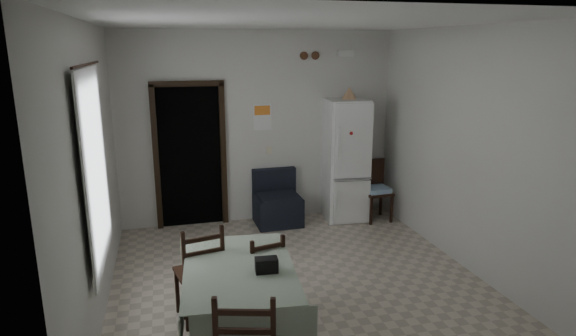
% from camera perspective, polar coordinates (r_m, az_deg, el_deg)
% --- Properties ---
extents(ground, '(4.50, 4.50, 0.00)m').
position_cam_1_polar(ground, '(5.72, 1.30, -13.45)').
color(ground, '#B3A692').
rests_on(ground, ground).
extents(ceiling, '(4.20, 4.50, 0.02)m').
position_cam_1_polar(ceiling, '(5.07, 1.49, 16.98)').
color(ceiling, white).
rests_on(ceiling, ground).
extents(wall_back, '(4.20, 0.02, 2.90)m').
position_cam_1_polar(wall_back, '(7.35, -3.46, 4.76)').
color(wall_back, silver).
rests_on(wall_back, ground).
extents(wall_front, '(4.20, 0.02, 2.90)m').
position_cam_1_polar(wall_front, '(3.20, 12.66, -8.25)').
color(wall_front, silver).
rests_on(wall_front, ground).
extents(wall_left, '(0.02, 4.50, 2.90)m').
position_cam_1_polar(wall_left, '(5.06, -22.11, -0.63)').
color(wall_left, silver).
rests_on(wall_left, ground).
extents(wall_right, '(0.02, 4.50, 2.90)m').
position_cam_1_polar(wall_right, '(6.12, 20.68, 1.92)').
color(wall_right, silver).
rests_on(wall_right, ground).
extents(doorway, '(1.06, 0.52, 2.22)m').
position_cam_1_polar(doorway, '(7.50, -11.61, 1.65)').
color(doorway, black).
rests_on(doorway, ground).
extents(window_recess, '(0.10, 1.20, 1.60)m').
position_cam_1_polar(window_recess, '(4.85, -23.09, -0.11)').
color(window_recess, silver).
rests_on(window_recess, ground).
extents(curtain, '(0.02, 1.45, 1.85)m').
position_cam_1_polar(curtain, '(4.84, -21.80, -0.03)').
color(curtain, silver).
rests_on(curtain, ground).
extents(curtain_rod, '(0.02, 1.60, 0.02)m').
position_cam_1_polar(curtain_rod, '(4.71, -22.76, 11.25)').
color(curtain_rod, black).
rests_on(curtain_rod, ground).
extents(calendar, '(0.28, 0.02, 0.40)m').
position_cam_1_polar(calendar, '(7.32, -3.07, 6.07)').
color(calendar, white).
rests_on(calendar, ground).
extents(calendar_image, '(0.24, 0.01, 0.14)m').
position_cam_1_polar(calendar_image, '(7.31, -3.08, 6.84)').
color(calendar_image, orange).
rests_on(calendar_image, ground).
extents(light_switch, '(0.08, 0.02, 0.12)m').
position_cam_1_polar(light_switch, '(7.44, -2.27, 2.14)').
color(light_switch, beige).
rests_on(light_switch, ground).
extents(vent_left, '(0.12, 0.03, 0.12)m').
position_cam_1_polar(vent_left, '(7.41, 1.90, 13.16)').
color(vent_left, '#553522').
rests_on(vent_left, ground).
extents(vent_right, '(0.12, 0.03, 0.12)m').
position_cam_1_polar(vent_right, '(7.46, 3.26, 13.16)').
color(vent_right, '#553522').
rests_on(vent_right, ground).
extents(emergency_light, '(0.25, 0.07, 0.09)m').
position_cam_1_polar(emergency_light, '(7.59, 6.80, 13.33)').
color(emergency_light, white).
rests_on(emergency_light, ground).
extents(fridge, '(0.67, 0.67, 1.88)m').
position_cam_1_polar(fridge, '(7.51, 6.79, 0.92)').
color(fridge, white).
rests_on(fridge, ground).
extents(tan_cone, '(0.25, 0.25, 0.18)m').
position_cam_1_polar(tan_cone, '(7.39, 7.28, 8.82)').
color(tan_cone, tan).
rests_on(tan_cone, fridge).
extents(navy_seat, '(0.69, 0.67, 0.82)m').
position_cam_1_polar(navy_seat, '(7.34, -1.23, -3.61)').
color(navy_seat, black).
rests_on(navy_seat, ground).
extents(corner_chair, '(0.43, 0.43, 0.94)m').
position_cam_1_polar(corner_chair, '(7.61, 10.48, -2.71)').
color(corner_chair, black).
rests_on(corner_chair, ground).
extents(dining_table, '(1.09, 1.55, 0.76)m').
position_cam_1_polar(dining_table, '(4.54, -5.71, -15.93)').
color(dining_table, '#98A991').
rests_on(dining_table, ground).
extents(black_bag, '(0.20, 0.13, 0.13)m').
position_cam_1_polar(black_bag, '(4.23, -2.56, -11.42)').
color(black_bag, black).
rests_on(black_bag, dining_table).
extents(dining_chair_far_left, '(0.51, 0.51, 1.01)m').
position_cam_1_polar(dining_chair_far_left, '(4.93, -10.49, -11.87)').
color(dining_chair_far_left, black).
rests_on(dining_chair_far_left, ground).
extents(dining_chair_far_right, '(0.45, 0.45, 0.88)m').
position_cam_1_polar(dining_chair_far_right, '(4.95, -3.19, -12.37)').
color(dining_chair_far_right, black).
rests_on(dining_chair_far_right, ground).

